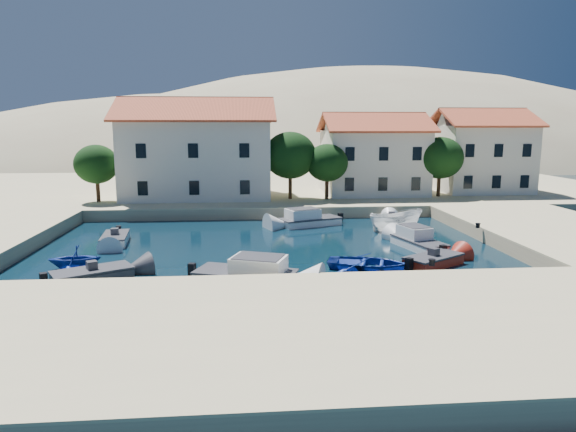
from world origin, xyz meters
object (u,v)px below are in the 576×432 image
object	(u,v)px
cabin_cruiser_east	(419,242)
boat_east	(396,230)
building_mid	(373,153)
building_right	(480,149)
building_left	(197,147)
cabin_cruiser_south	(246,273)
rowboat_south	(368,269)

from	to	relation	value
cabin_cruiser_east	boat_east	xyz separation A→B (m)	(0.26, 6.10, -0.48)
building_mid	building_right	distance (m)	12.04
building_right	cabin_cruiser_east	distance (m)	26.21
building_left	building_right	size ratio (longest dim) A/B	1.56
building_right	cabin_cruiser_south	xyz separation A→B (m)	(-25.43, -28.05, -5.00)
cabin_cruiser_east	boat_east	distance (m)	6.12
rowboat_south	boat_east	distance (m)	11.64
building_right	rowboat_south	size ratio (longest dim) A/B	2.07
building_mid	building_right	world-z (taller)	building_right
building_right	rowboat_south	world-z (taller)	building_right
cabin_cruiser_south	building_left	bearing A→B (deg)	120.33
rowboat_south	cabin_cruiser_south	bearing A→B (deg)	123.47
cabin_cruiser_south	rowboat_south	bearing A→B (deg)	36.06
building_mid	cabin_cruiser_south	distance (m)	30.57
building_mid	boat_east	world-z (taller)	building_mid
cabin_cruiser_south	boat_east	size ratio (longest dim) A/B	1.24
boat_east	cabin_cruiser_south	bearing A→B (deg)	124.26
building_right	cabin_cruiser_east	bearing A→B (deg)	-123.00
boat_east	building_right	bearing A→B (deg)	-54.44
rowboat_south	building_mid	bearing A→B (deg)	3.27
building_left	cabin_cruiser_south	xyz separation A→B (m)	(4.57, -26.05, -5.46)
building_mid	rowboat_south	bearing A→B (deg)	-104.53
building_mid	boat_east	xyz separation A→B (m)	(-1.75, -14.48, -5.22)
building_left	boat_east	size ratio (longest dim) A/B	3.26
building_mid	rowboat_south	distance (m)	26.45
building_right	cabin_cruiser_south	bearing A→B (deg)	-132.20
cabin_cruiser_south	cabin_cruiser_east	bearing A→B (deg)	49.90
cabin_cruiser_east	boat_east	bearing A→B (deg)	-17.34
building_mid	cabin_cruiser_east	xyz separation A→B (m)	(-2.01, -20.58, -4.75)
building_mid	cabin_cruiser_east	bearing A→B (deg)	-95.58
building_mid	cabin_cruiser_east	size ratio (longest dim) A/B	2.24
building_right	boat_east	distance (m)	21.42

